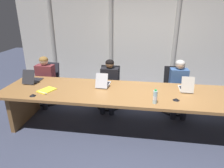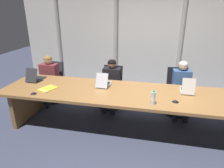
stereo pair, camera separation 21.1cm
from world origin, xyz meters
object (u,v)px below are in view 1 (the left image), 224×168
office_chair_left_mid (109,91)px  person_center (179,85)px  laptop_left_end (33,79)px  spiral_notepad (47,90)px  laptop_center (186,87)px  water_bottle_primary (155,97)px  conference_mic_middle (176,99)px  office_chair_center (174,94)px  conference_mic_left_side (33,95)px  office_chair_left_end (49,87)px  person_left_mid (109,82)px  laptop_left_mid (103,83)px  person_left_end (44,78)px

office_chair_left_mid → person_center: 1.54m
laptop_left_end → spiral_notepad: size_ratio=1.12×
laptop_center → water_bottle_primary: 0.85m
laptop_center → conference_mic_middle: (-0.23, -0.46, -0.04)m
laptop_center → office_chair_center: bearing=6.0°
laptop_left_end → water_bottle_primary: laptop_left_end is taller
laptop_left_end → spiral_notepad: bearing=-128.7°
conference_mic_left_side → conference_mic_middle: 2.40m
office_chair_center → conference_mic_left_side: size_ratio=8.64×
office_chair_left_end → water_bottle_primary: water_bottle_primary is taller
office_chair_center → water_bottle_primary: 1.50m
office_chair_left_end → person_left_mid: (1.52, -0.16, 0.29)m
laptop_left_mid → office_chair_center: size_ratio=0.44×
person_center → water_bottle_primary: bearing=-27.7°
laptop_left_end → person_left_mid: person_left_mid is taller
conference_mic_middle → laptop_left_end: bearing=170.6°
office_chair_left_mid → office_chair_center: (1.46, 0.00, 0.01)m
laptop_left_end → person_left_mid: bearing=-69.5°
person_left_end → office_chair_center: bearing=93.8°
person_left_mid → person_left_end: bearing=-90.4°
laptop_left_end → conference_mic_left_side: (0.35, -0.64, -0.04)m
laptop_left_mid → person_center: 1.60m
laptop_center → office_chair_center: size_ratio=0.39×
office_chair_left_end → person_center: person_center is taller
office_chair_left_end → person_left_end: size_ratio=0.82×
laptop_center → office_chair_left_mid: laptop_center is taller
laptop_left_end → office_chair_left_mid: laptop_left_end is taller
office_chair_left_end → person_center: bearing=93.9°
office_chair_left_end → spiral_notepad: (0.52, -1.09, 0.41)m
water_bottle_primary → spiral_notepad: 1.93m
person_center → conference_mic_left_side: bearing=-67.4°
laptop_left_end → conference_mic_left_side: laptop_left_end is taller
office_chair_center → conference_mic_middle: office_chair_center is taller
water_bottle_primary → office_chair_center: bearing=68.4°
person_left_end → person_left_mid: (1.52, -0.00, -0.01)m
laptop_left_mid → person_left_end: person_left_end is taller
office_chair_left_end → person_left_end: 0.34m
office_chair_center → person_left_mid: person_left_mid is taller
laptop_left_end → office_chair_left_end: 0.83m
office_chair_left_end → conference_mic_middle: (2.78, -1.15, 0.42)m
person_left_end → office_chair_left_end: bearing=178.7°
laptop_left_end → office_chair_center: 3.03m
conference_mic_left_side → person_left_end: bearing=108.5°
laptop_center → person_center: (-0.02, 0.54, -0.15)m
person_left_end → water_bottle_primary: 2.71m
office_chair_center → conference_mic_left_side: office_chair_center is taller
laptop_left_mid → laptop_center: size_ratio=1.12×
conference_mic_middle → water_bottle_primary: bearing=-155.3°
laptop_left_mid → conference_mic_middle: size_ratio=3.81×
laptop_left_end → person_left_end: size_ratio=0.36×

